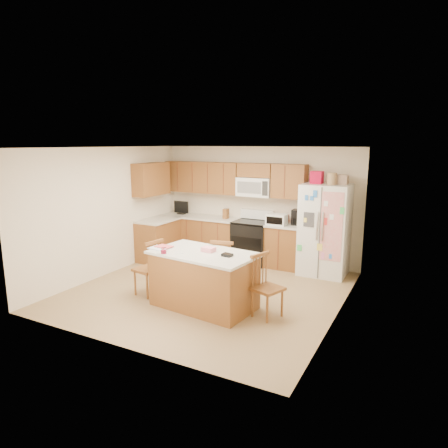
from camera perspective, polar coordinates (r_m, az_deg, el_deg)
The scene contains 9 objects.
ground at distance 7.19m, azimuth -2.28°, elevation -9.48°, with size 4.50×4.50×0.00m, color #87684E.
room_shell at distance 6.81m, azimuth -2.38°, elevation 1.91°, with size 4.60×4.60×2.52m.
cabinetry at distance 8.91m, azimuth -2.09°, elevation 0.77°, with size 3.36×1.56×2.15m.
stove at distance 8.70m, azimuth 4.04°, elevation -2.48°, with size 0.76×0.65×1.13m.
refrigerator at distance 8.06m, azimuth 14.19°, elevation -0.67°, with size 0.90×0.79×2.04m.
island at distance 6.38m, azimuth -2.89°, elevation -7.90°, with size 1.79×1.14×0.99m.
windsor_chair_left at distance 6.98m, azimuth -10.65°, elevation -6.31°, with size 0.47×0.48×0.98m.
windsor_chair_back at distance 6.91m, azimuth 0.04°, elevation -6.31°, with size 0.48×0.47×0.97m.
windsor_chair_right at distance 6.07m, azimuth 6.07°, elevation -9.03°, with size 0.51×0.52×0.96m.
Camera 1 is at (3.35, -5.82, 2.58)m, focal length 32.00 mm.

